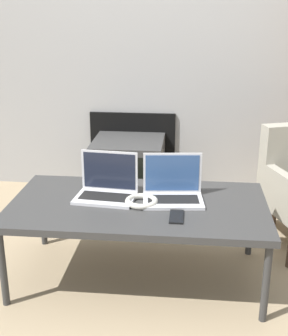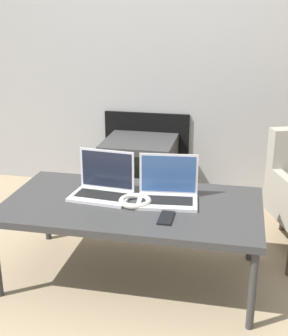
{
  "view_description": "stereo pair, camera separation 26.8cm",
  "coord_description": "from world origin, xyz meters",
  "px_view_note": "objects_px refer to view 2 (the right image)",
  "views": [
    {
      "loc": [
        0.26,
        -1.93,
        1.41
      ],
      "look_at": [
        0.0,
        0.59,
        0.53
      ],
      "focal_mm": 50.0,
      "sensor_mm": 36.0,
      "label": 1
    },
    {
      "loc": [
        0.52,
        -1.89,
        1.41
      ],
      "look_at": [
        0.0,
        0.59,
        0.53
      ],
      "focal_mm": 50.0,
      "sensor_mm": 36.0,
      "label": 2
    }
  ],
  "objects_px": {
    "headphones": "(135,201)",
    "phone": "(166,218)",
    "laptop_right": "(168,191)",
    "laptop_left": "(103,185)",
    "tv": "(140,170)"
  },
  "relations": [
    {
      "from": "laptop_left",
      "to": "laptop_right",
      "type": "distance_m",
      "value": 0.35
    },
    {
      "from": "headphones",
      "to": "phone",
      "type": "distance_m",
      "value": 0.24
    },
    {
      "from": "tv",
      "to": "headphones",
      "type": "bearing_deg",
      "value": -78.75
    },
    {
      "from": "headphones",
      "to": "laptop_right",
      "type": "bearing_deg",
      "value": 27.24
    },
    {
      "from": "phone",
      "to": "laptop_right",
      "type": "bearing_deg",
      "value": 97.3
    },
    {
      "from": "tv",
      "to": "laptop_right",
      "type": "bearing_deg",
      "value": -69.63
    },
    {
      "from": "laptop_left",
      "to": "tv",
      "type": "xyz_separation_m",
      "value": [
        -0.02,
        1.0,
        -0.26
      ]
    },
    {
      "from": "phone",
      "to": "tv",
      "type": "bearing_deg",
      "value": 108.09
    },
    {
      "from": "laptop_right",
      "to": "tv",
      "type": "height_order",
      "value": "laptop_right"
    },
    {
      "from": "laptop_right",
      "to": "phone",
      "type": "bearing_deg",
      "value": -88.6
    },
    {
      "from": "headphones",
      "to": "phone",
      "type": "height_order",
      "value": "headphones"
    },
    {
      "from": "phone",
      "to": "tv",
      "type": "xyz_separation_m",
      "value": [
        -0.4,
        1.23,
        -0.21
      ]
    },
    {
      "from": "headphones",
      "to": "laptop_left",
      "type": "bearing_deg",
      "value": 157.54
    },
    {
      "from": "headphones",
      "to": "tv",
      "type": "bearing_deg",
      "value": 101.25
    },
    {
      "from": "laptop_left",
      "to": "phone",
      "type": "xyz_separation_m",
      "value": [
        0.38,
        -0.22,
        -0.05
      ]
    }
  ]
}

